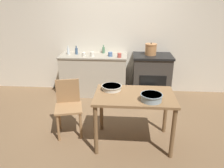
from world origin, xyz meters
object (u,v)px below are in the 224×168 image
at_px(work_table, 134,102).
at_px(chair, 69,105).
at_px(bottle_left, 68,51).
at_px(cup_center, 92,54).
at_px(cup_center_left, 110,54).
at_px(stove, 151,76).
at_px(cup_center_right, 84,54).
at_px(cup_mid_right, 119,55).
at_px(mixing_bowl_small, 112,87).
at_px(bottle_far_left, 104,50).
at_px(bottle_mid_left, 76,51).
at_px(mixing_bowl_large, 151,97).
at_px(stock_pot, 151,49).
at_px(flour_sack, 149,97).

bearing_deg(work_table, chair, 168.33).
height_order(bottle_left, cup_center, bottle_left).
xyz_separation_m(cup_center_left, cup_center, (-0.37, -0.04, 0.00)).
relative_size(stove, bottle_left, 5.05).
bearing_deg(cup_center, cup_center_right, -178.70).
bearing_deg(cup_center_left, cup_mid_right, -24.47).
relative_size(mixing_bowl_small, bottle_far_left, 1.60).
distance_m(work_table, bottle_mid_left, 2.19).
relative_size(mixing_bowl_large, bottle_mid_left, 1.55).
bearing_deg(bottle_left, stove, -2.19).
bearing_deg(bottle_mid_left, cup_center_right, -42.08).
height_order(stove, bottle_far_left, bottle_far_left).
distance_m(bottle_far_left, cup_center_right, 0.49).
height_order(stock_pot, cup_mid_right, stock_pot).
distance_m(bottle_far_left, bottle_left, 0.76).
bearing_deg(chair, mixing_bowl_large, -31.91).
bearing_deg(bottle_far_left, cup_mid_right, -44.80).
bearing_deg(cup_mid_right, chair, -117.53).
bearing_deg(bottle_far_left, cup_center_left, -58.03).
relative_size(stove, cup_center_right, 11.28).
height_order(bottle_left, cup_mid_right, bottle_left).
distance_m(stock_pot, mixing_bowl_small, 1.74).
bearing_deg(cup_center_left, work_table, -74.17).
xyz_separation_m(stove, cup_mid_right, (-0.69, -0.14, 0.47)).
bearing_deg(cup_center_right, mixing_bowl_large, -55.70).
height_order(chair, mixing_bowl_large, mixing_bowl_large).
height_order(work_table, cup_center_left, cup_center_left).
xyz_separation_m(work_table, stock_pot, (0.36, 1.73, 0.38)).
bearing_deg(stock_pot, bottle_left, 178.03).
relative_size(chair, mixing_bowl_small, 2.91).
relative_size(cup_center, cup_center_right, 1.19).
distance_m(chair, bottle_far_left, 1.84).
bearing_deg(mixing_bowl_large, bottle_left, 129.09).
relative_size(flour_sack, cup_center_left, 4.25).
relative_size(stove, cup_center, 9.52).
relative_size(stock_pot, bottle_mid_left, 1.39).
distance_m(mixing_bowl_small, cup_center, 1.57).
height_order(flour_sack, stock_pot, stock_pot).
bearing_deg(mixing_bowl_small, stock_pot, 66.57).
distance_m(flour_sack, cup_center_right, 1.58).
height_order(mixing_bowl_small, cup_mid_right, cup_mid_right).
bearing_deg(cup_center, bottle_left, 163.63).
relative_size(work_table, cup_center_left, 12.04).
bearing_deg(work_table, cup_center, 117.43).
height_order(work_table, mixing_bowl_small, mixing_bowl_small).
bearing_deg(cup_center, mixing_bowl_small, -70.69).
distance_m(bottle_far_left, cup_mid_right, 0.51).
relative_size(stock_pot, cup_mid_right, 2.82).
distance_m(bottle_mid_left, cup_center_right, 0.26).
bearing_deg(stock_pot, bottle_mid_left, 177.51).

